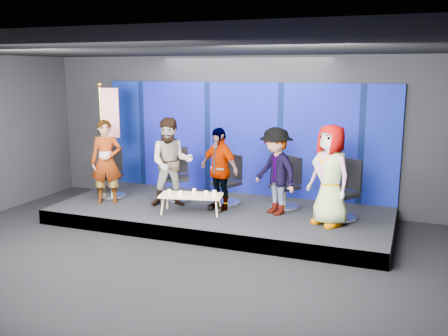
{
  "coord_description": "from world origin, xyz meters",
  "views": [
    {
      "loc": [
        3.74,
        -6.98,
        3.21
      ],
      "look_at": [
        0.12,
        2.4,
        1.2
      ],
      "focal_mm": 40.0,
      "sensor_mm": 36.0,
      "label": 1
    }
  ],
  "objects_px": {
    "flag_stand": "(107,135)",
    "mug_d": "(206,193)",
    "chair_c": "(228,188)",
    "chair_d": "(287,192)",
    "coffee_table": "(191,196)",
    "mug_a": "(169,191)",
    "panelist_a": "(106,162)",
    "panelist_b": "(171,162)",
    "mug_b": "(180,193)",
    "mug_e": "(214,193)",
    "panelist_c": "(219,169)",
    "panelist_d": "(276,171)",
    "chair_a": "(112,181)",
    "mug_c": "(194,191)",
    "chair_b": "(177,183)",
    "panelist_e": "(330,175)",
    "chair_e": "(343,200)"
  },
  "relations": [
    {
      "from": "panelist_c",
      "to": "flag_stand",
      "type": "distance_m",
      "value": 3.01
    },
    {
      "from": "mug_d",
      "to": "mug_e",
      "type": "height_order",
      "value": "mug_e"
    },
    {
      "from": "mug_b",
      "to": "mug_d",
      "type": "height_order",
      "value": "mug_d"
    },
    {
      "from": "chair_b",
      "to": "mug_c",
      "type": "height_order",
      "value": "chair_b"
    },
    {
      "from": "chair_b",
      "to": "panelist_e",
      "type": "relative_size",
      "value": 0.61
    },
    {
      "from": "chair_d",
      "to": "mug_b",
      "type": "height_order",
      "value": "chair_d"
    },
    {
      "from": "mug_a",
      "to": "mug_d",
      "type": "xyz_separation_m",
      "value": [
        0.77,
        0.12,
        0.0
      ]
    },
    {
      "from": "coffee_table",
      "to": "mug_a",
      "type": "relative_size",
      "value": 15.93
    },
    {
      "from": "panelist_a",
      "to": "flag_stand",
      "type": "relative_size",
      "value": 0.7
    },
    {
      "from": "panelist_d",
      "to": "coffee_table",
      "type": "relative_size",
      "value": 1.31
    },
    {
      "from": "chair_a",
      "to": "mug_c",
      "type": "xyz_separation_m",
      "value": [
        2.28,
        -0.45,
        0.07
      ]
    },
    {
      "from": "panelist_c",
      "to": "coffee_table",
      "type": "xyz_separation_m",
      "value": [
        -0.43,
        -0.45,
        -0.51
      ]
    },
    {
      "from": "mug_d",
      "to": "chair_e",
      "type": "bearing_deg",
      "value": 13.95
    },
    {
      "from": "mug_e",
      "to": "chair_c",
      "type": "bearing_deg",
      "value": 90.76
    },
    {
      "from": "chair_b",
      "to": "chair_c",
      "type": "distance_m",
      "value": 1.19
    },
    {
      "from": "chair_c",
      "to": "flag_stand",
      "type": "distance_m",
      "value": 3.14
    },
    {
      "from": "chair_d",
      "to": "mug_d",
      "type": "distance_m",
      "value": 1.75
    },
    {
      "from": "panelist_b",
      "to": "chair_b",
      "type": "bearing_deg",
      "value": 76.77
    },
    {
      "from": "flag_stand",
      "to": "mug_e",
      "type": "bearing_deg",
      "value": -35.87
    },
    {
      "from": "panelist_b",
      "to": "chair_e",
      "type": "relative_size",
      "value": 1.61
    },
    {
      "from": "panelist_c",
      "to": "panelist_d",
      "type": "xyz_separation_m",
      "value": [
        1.18,
        0.13,
        0.02
      ]
    },
    {
      "from": "panelist_a",
      "to": "panelist_e",
      "type": "distance_m",
      "value": 4.82
    },
    {
      "from": "panelist_c",
      "to": "mug_c",
      "type": "height_order",
      "value": "panelist_c"
    },
    {
      "from": "mug_b",
      "to": "mug_e",
      "type": "xyz_separation_m",
      "value": [
        0.65,
        0.23,
        0.01
      ]
    },
    {
      "from": "chair_e",
      "to": "panelist_e",
      "type": "bearing_deg",
      "value": -78.03
    },
    {
      "from": "flag_stand",
      "to": "panelist_d",
      "type": "bearing_deg",
      "value": -26.02
    },
    {
      "from": "panelist_c",
      "to": "mug_c",
      "type": "distance_m",
      "value": 0.68
    },
    {
      "from": "panelist_e",
      "to": "flag_stand",
      "type": "relative_size",
      "value": 0.73
    },
    {
      "from": "mug_c",
      "to": "panelist_a",
      "type": "bearing_deg",
      "value": -179.38
    },
    {
      "from": "flag_stand",
      "to": "chair_a",
      "type": "bearing_deg",
      "value": -68.88
    },
    {
      "from": "mug_a",
      "to": "flag_stand",
      "type": "relative_size",
      "value": 0.03
    },
    {
      "from": "mug_b",
      "to": "chair_d",
      "type": "bearing_deg",
      "value": 31.5
    },
    {
      "from": "chair_a",
      "to": "panelist_c",
      "type": "relative_size",
      "value": 0.65
    },
    {
      "from": "panelist_a",
      "to": "flag_stand",
      "type": "xyz_separation_m",
      "value": [
        -0.44,
        0.73,
        0.47
      ]
    },
    {
      "from": "panelist_b",
      "to": "mug_c",
      "type": "xyz_separation_m",
      "value": [
        0.64,
        -0.25,
        -0.51
      ]
    },
    {
      "from": "panelist_d",
      "to": "flag_stand",
      "type": "relative_size",
      "value": 0.68
    },
    {
      "from": "chair_a",
      "to": "mug_b",
      "type": "height_order",
      "value": "chair_a"
    },
    {
      "from": "mug_c",
      "to": "mug_e",
      "type": "relative_size",
      "value": 0.97
    },
    {
      "from": "chair_a",
      "to": "flag_stand",
      "type": "height_order",
      "value": "flag_stand"
    },
    {
      "from": "mug_d",
      "to": "chair_b",
      "type": "bearing_deg",
      "value": 142.04
    },
    {
      "from": "chair_c",
      "to": "panelist_d",
      "type": "distance_m",
      "value": 1.33
    },
    {
      "from": "mug_a",
      "to": "mug_d",
      "type": "distance_m",
      "value": 0.78
    },
    {
      "from": "panelist_c",
      "to": "mug_d",
      "type": "distance_m",
      "value": 0.6
    },
    {
      "from": "panelist_a",
      "to": "panelist_b",
      "type": "relative_size",
      "value": 0.96
    },
    {
      "from": "flag_stand",
      "to": "mug_d",
      "type": "bearing_deg",
      "value": -37.93
    },
    {
      "from": "chair_d",
      "to": "mug_b",
      "type": "distance_m",
      "value": 2.25
    },
    {
      "from": "chair_e",
      "to": "mug_b",
      "type": "distance_m",
      "value": 3.24
    },
    {
      "from": "chair_c",
      "to": "chair_d",
      "type": "bearing_deg",
      "value": 28.44
    },
    {
      "from": "panelist_a",
      "to": "panelist_c",
      "type": "xyz_separation_m",
      "value": [
        2.5,
        0.36,
        -0.05
      ]
    },
    {
      "from": "panelist_a",
      "to": "chair_c",
      "type": "height_order",
      "value": "panelist_a"
    }
  ]
}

